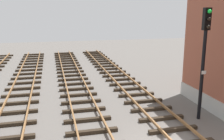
# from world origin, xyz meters

# --- Properties ---
(signal_mast) EXTENTS (0.36, 0.40, 5.84)m
(signal_mast) POSITION_xyz_m (2.86, 2.35, 3.64)
(signal_mast) COLOR black
(signal_mast) RESTS_ON ground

